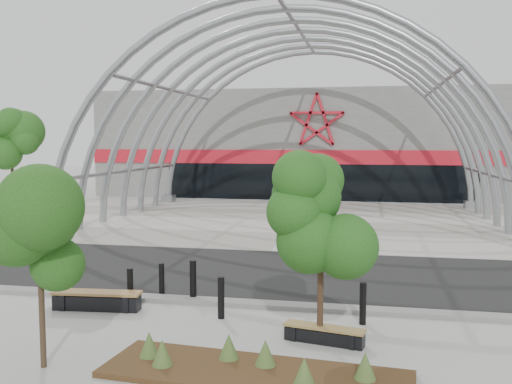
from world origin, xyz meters
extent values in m
plane|color=#9D9D97|center=(0.00, 0.00, 0.00)|extent=(140.00, 140.00, 0.00)
cube|color=black|center=(0.00, 3.50, 0.01)|extent=(140.00, 7.00, 0.02)
cube|color=gray|center=(0.00, 15.50, 0.02)|extent=(60.00, 17.00, 0.04)
cube|color=slate|center=(0.00, -0.25, 0.06)|extent=(60.00, 0.50, 0.12)
cube|color=slate|center=(0.00, 33.50, 4.00)|extent=(34.00, 15.00, 8.00)
cube|color=black|center=(0.00, 26.05, 1.30)|extent=(22.00, 0.25, 2.60)
cube|color=red|center=(0.00, 26.05, 3.10)|extent=(34.00, 0.30, 1.00)
torus|color=#91969A|center=(0.00, 8.00, 0.00)|extent=(20.36, 0.36, 20.36)
torus|color=#91969A|center=(0.00, 10.50, 0.00)|extent=(20.36, 0.36, 20.36)
torus|color=#91969A|center=(0.00, 13.00, 0.00)|extent=(20.36, 0.36, 20.36)
torus|color=#91969A|center=(0.00, 15.50, 0.00)|extent=(20.36, 0.36, 20.36)
torus|color=#91969A|center=(0.00, 18.00, 0.00)|extent=(20.36, 0.36, 20.36)
torus|color=#91969A|center=(0.00, 20.50, 0.00)|extent=(20.36, 0.36, 20.36)
torus|color=#91969A|center=(0.00, 23.00, 0.00)|extent=(20.36, 0.36, 20.36)
cylinder|color=#91969A|center=(9.66, 15.50, 2.59)|extent=(0.20, 15.00, 0.20)
cylinder|color=#91969A|center=(7.07, 15.50, 7.07)|extent=(0.20, 15.00, 0.20)
cylinder|color=#91969A|center=(0.00, 15.50, 10.00)|extent=(0.20, 15.00, 0.20)
cylinder|color=#91969A|center=(-7.07, 15.50, 7.07)|extent=(0.20, 15.00, 0.20)
cylinder|color=#91969A|center=(-9.66, 15.50, 2.59)|extent=(0.20, 15.00, 0.20)
cube|color=#91969A|center=(-10.00, 8.00, 0.25)|extent=(0.80, 0.80, 0.50)
cube|color=#91969A|center=(-10.00, 23.00, 0.25)|extent=(0.80, 0.80, 0.50)
cube|color=#91969A|center=(10.00, 23.00, 0.25)|extent=(0.80, 0.80, 0.50)
cube|color=#342713|center=(1.69, -4.60, 0.05)|extent=(5.82, 2.25, 0.11)
cone|color=#4D692F|center=(-0.07, -4.66, 0.36)|extent=(0.39, 0.39, 0.49)
cone|color=#4D692F|center=(1.83, -4.28, 0.36)|extent=(0.39, 0.39, 0.49)
cone|color=#4D692F|center=(2.64, -5.02, 0.36)|extent=(0.39, 0.39, 0.49)
cone|color=#4D692F|center=(1.08, -4.11, 0.36)|extent=(0.39, 0.39, 0.49)
cone|color=#4D692F|center=(3.67, -4.56, 0.36)|extent=(0.39, 0.39, 0.49)
cone|color=#4D692F|center=(-0.48, -4.30, 0.36)|extent=(0.39, 0.39, 0.49)
cylinder|color=#2E2418|center=(-2.36, -4.95, 0.90)|extent=(0.11, 0.11, 1.80)
ellipsoid|color=#143E0D|center=(-2.36, -4.95, 2.53)|extent=(1.54, 1.54, 1.96)
cylinder|color=#301F14|center=(2.71, -2.55, 1.01)|extent=(0.13, 0.13, 2.01)
ellipsoid|color=#144511|center=(2.71, -2.55, 2.84)|extent=(1.66, 1.66, 2.20)
cube|color=black|center=(-3.09, -1.33, 0.19)|extent=(2.25, 0.62, 0.38)
cube|color=black|center=(-3.91, -1.40, 0.22)|extent=(0.18, 0.50, 0.44)
cube|color=black|center=(-2.26, -1.25, 0.22)|extent=(0.18, 0.50, 0.44)
cube|color=brown|center=(-3.09, -1.33, 0.44)|extent=(2.31, 0.70, 0.07)
cube|color=black|center=(2.80, -2.60, 0.15)|extent=(1.74, 0.68, 0.29)
cube|color=black|center=(2.18, -2.47, 0.17)|extent=(0.18, 0.39, 0.34)
cube|color=black|center=(3.43, -2.74, 0.17)|extent=(0.18, 0.39, 0.34)
cube|color=olive|center=(2.80, -2.60, 0.34)|extent=(1.79, 0.75, 0.05)
cylinder|color=black|center=(-2.40, -0.81, 0.49)|extent=(0.16, 0.16, 0.99)
cylinder|color=black|center=(-0.92, -0.07, 0.55)|extent=(0.18, 0.18, 1.10)
cylinder|color=black|center=(-1.89, 0.15, 0.47)|extent=(0.15, 0.15, 0.94)
cylinder|color=black|center=(0.21, -1.39, 0.51)|extent=(0.16, 0.16, 1.03)
cylinder|color=black|center=(3.59, -1.17, 0.50)|extent=(0.16, 0.16, 1.00)
cylinder|color=black|center=(-20.00, 20.00, 1.65)|extent=(0.20, 0.20, 3.30)
ellipsoid|color=#194B14|center=(-20.00, 20.00, 4.65)|extent=(3.00, 3.00, 3.60)
camera|label=1|loc=(3.68, -14.49, 4.34)|focal=40.00mm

